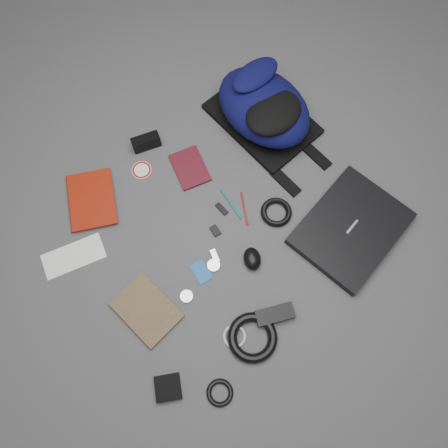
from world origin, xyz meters
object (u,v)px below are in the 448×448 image
comic_book (129,327)px  mouse (252,259)px  backpack (264,107)px  laptop (351,228)px  textbook_red (69,204)px  power_brick (275,315)px  dvd_case (190,168)px  pouch (168,388)px  compact_camera (146,142)px

comic_book → mouse: mouse is taller
backpack → laptop: (0.00, -0.57, -0.08)m
laptop → textbook_red: bearing=125.6°
power_brick → comic_book: bearing=170.1°
backpack → dvd_case: bearing=175.3°
pouch → dvd_case: bearing=53.2°
backpack → textbook_red: bearing=164.9°
compact_camera → dvd_case: bearing=-51.3°
comic_book → pouch: bearing=-99.9°
laptop → comic_book: size_ratio=1.79×
dvd_case → compact_camera: bearing=126.5°
comic_book → dvd_case: (0.50, 0.41, -0.00)m
dvd_case → pouch: 0.82m
comic_book → pouch: size_ratio=2.65×
power_brick → pouch: bearing=-161.0°
comic_book → pouch: (0.01, -0.25, 0.00)m
comic_book → dvd_case: bearing=26.6°
backpack → comic_book: size_ratio=2.07×
laptop → power_brick: 0.43m
compact_camera → pouch: (-0.40, -0.83, -0.02)m
compact_camera → laptop: bearing=-45.9°
dvd_case → power_brick: size_ratio=1.24×
laptop → textbook_red: size_ratio=1.69×
comic_book → mouse: size_ratio=2.56×
compact_camera → mouse: compact_camera is taller
laptop → backpack: bearing=74.3°
laptop → dvd_case: (-0.37, 0.55, -0.01)m
dvd_case → backpack: bearing=13.7°
comic_book → compact_camera: bearing=42.6°
backpack → dvd_case: (-0.37, -0.03, -0.09)m
pouch → comic_book: bearing=92.7°
mouse → pouch: bearing=-133.1°
laptop → dvd_case: 0.66m
laptop → mouse: bearing=148.6°
dvd_case → mouse: mouse is taller
textbook_red → dvd_case: bearing=6.8°
textbook_red → mouse: size_ratio=2.71×
dvd_case → compact_camera: (-0.09, 0.18, 0.02)m
mouse → textbook_red: bearing=152.9°
textbook_red → backpack: bearing=14.7°
comic_book → compact_camera: size_ratio=2.00×
laptop → pouch: (-0.86, -0.11, -0.01)m
backpack → textbook_red: backpack is taller
comic_book → mouse: bearing=-16.8°
compact_camera → pouch: compact_camera is taller
backpack → dvd_case: 0.38m
pouch → compact_camera: bearing=64.5°
textbook_red → compact_camera: compact_camera is taller
backpack → compact_camera: (-0.46, 0.15, -0.06)m
dvd_case → power_brick: power_brick is taller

